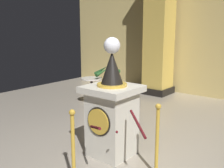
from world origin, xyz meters
TOP-DOWN VIEW (x-y plane):
  - ground_plane at (0.00, 0.00)m, footprint 11.37×11.37m
  - pedestal_clock at (-0.31, 0.07)m, footprint 0.79×0.79m
  - stanchion_near at (-0.10, -0.97)m, footprint 0.24×0.24m
  - stanchion_far at (0.59, -0.05)m, footprint 0.24×0.24m
  - velvet_rope at (0.24, -0.51)m, footprint 0.84×0.84m
  - column_left at (-1.85, 4.24)m, footprint 0.85×0.85m
  - potted_palm_left at (-2.21, 2.29)m, footprint 0.88×0.91m
  - cafe_table at (-2.50, 1.96)m, footprint 0.54×0.54m
  - cafe_chair_red at (-1.89, 1.85)m, footprint 0.55×0.55m

SIDE VIEW (x-z plane):
  - ground_plane at x=0.00m, z-range 0.00..0.00m
  - potted_palm_left at x=-2.21m, z-range -0.26..0.83m
  - stanchion_far at x=0.59m, z-range -0.16..0.89m
  - stanchion_near at x=-0.10m, z-range -0.16..0.90m
  - cafe_table at x=-2.50m, z-range 0.10..0.84m
  - cafe_chair_red at x=-1.89m, z-range 0.09..1.05m
  - pedestal_clock at x=-0.31m, z-range -0.22..1.68m
  - velvet_rope at x=0.24m, z-range 0.68..0.89m
  - column_left at x=-1.85m, z-range -0.01..3.89m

